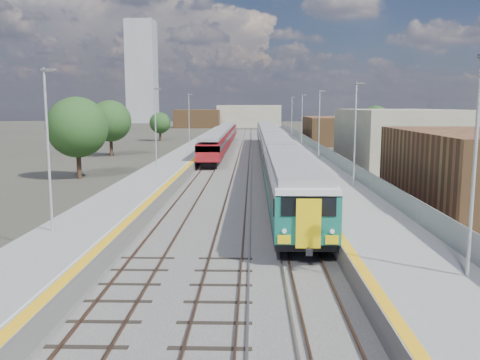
{
  "coord_description": "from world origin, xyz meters",
  "views": [
    {
      "loc": [
        -0.81,
        -15.0,
        6.84
      ],
      "look_at": [
        -1.6,
        16.57,
        2.2
      ],
      "focal_mm": 38.0,
      "sensor_mm": 36.0,
      "label": 1
    }
  ],
  "objects": [
    {
      "name": "platform_right",
      "position": [
        5.28,
        52.49,
        0.54
      ],
      "size": [
        4.7,
        155.0,
        8.52
      ],
      "color": "slate",
      "rests_on": "ground"
    },
    {
      "name": "tree_b",
      "position": [
        -20.05,
        53.46,
        4.77
      ],
      "size": [
        5.59,
        5.59,
        7.58
      ],
      "color": "#382619",
      "rests_on": "ground"
    },
    {
      "name": "tree_a",
      "position": [
        -17.16,
        32.06,
        4.83
      ],
      "size": [
        5.66,
        5.66,
        7.67
      ],
      "color": "#382619",
      "rests_on": "ground"
    },
    {
      "name": "buildings",
      "position": [
        -18.12,
        138.6,
        10.7
      ],
      "size": [
        72.0,
        185.5,
        40.0
      ],
      "color": "brown",
      "rests_on": "ground"
    },
    {
      "name": "green_train",
      "position": [
        1.5,
        45.15,
        2.21
      ],
      "size": [
        2.85,
        79.26,
        3.13
      ],
      "color": "black",
      "rests_on": "ground"
    },
    {
      "name": "tracks",
      "position": [
        -1.65,
        54.18,
        0.11
      ],
      "size": [
        8.96,
        160.0,
        0.17
      ],
      "color": "#4C3323",
      "rests_on": "ground"
    },
    {
      "name": "tree_c",
      "position": [
        -18.91,
        84.12,
        3.48
      ],
      "size": [
        4.08,
        4.08,
        5.54
      ],
      "color": "#382619",
      "rests_on": "ground"
    },
    {
      "name": "red_train",
      "position": [
        -5.5,
        64.28,
        1.97
      ],
      "size": [
        2.64,
        53.53,
        3.33
      ],
      "color": "black",
      "rests_on": "ground"
    },
    {
      "name": "tree_d",
      "position": [
        19.85,
        71.2,
        4.3
      ],
      "size": [
        5.04,
        5.04,
        6.83
      ],
      "color": "#382619",
      "rests_on": "ground"
    },
    {
      "name": "ground",
      "position": [
        0.0,
        50.0,
        0.0
      ],
      "size": [
        320.0,
        320.0,
        0.0
      ],
      "primitive_type": "plane",
      "color": "#47443A",
      "rests_on": "ground"
    },
    {
      "name": "platform_left",
      "position": [
        -9.05,
        52.49,
        0.52
      ],
      "size": [
        4.3,
        155.0,
        8.52
      ],
      "color": "slate",
      "rests_on": "ground"
    },
    {
      "name": "ballast_bed",
      "position": [
        -2.25,
        52.5,
        0.03
      ],
      "size": [
        10.5,
        155.0,
        0.06
      ],
      "primitive_type": "cube",
      "color": "#565451",
      "rests_on": "ground"
    }
  ]
}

